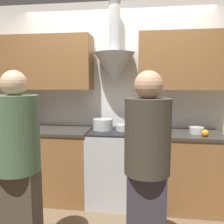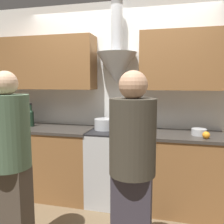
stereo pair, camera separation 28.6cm
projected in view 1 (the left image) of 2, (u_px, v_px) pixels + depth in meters
ground_plane at (109, 215)px, 2.77m from camera, size 12.00×12.00×0.00m
wall_back at (109, 88)px, 3.20m from camera, size 8.40×0.52×2.60m
counter_left at (34, 162)px, 3.20m from camera, size 1.58×0.62×0.94m
counter_right at (178, 169)px, 2.94m from camera, size 1.03×0.62×0.94m
stove_range at (113, 166)px, 3.05m from camera, size 0.61×0.60×0.94m
wine_bottle_3 at (5, 118)px, 3.19m from camera, size 0.07×0.07×0.31m
wine_bottle_4 at (11, 118)px, 3.17m from camera, size 0.08×0.08×0.31m
wine_bottle_5 at (19, 119)px, 3.16m from camera, size 0.07×0.07×0.30m
wine_bottle_6 at (26, 118)px, 3.15m from camera, size 0.07×0.07×0.32m
stock_pot at (103, 124)px, 3.04m from camera, size 0.25×0.25×0.14m
mixing_bowl at (124, 127)px, 3.01m from camera, size 0.21×0.21×0.07m
orange_fruit at (205, 133)px, 2.66m from camera, size 0.08×0.08×0.08m
saucepan at (197, 130)px, 2.84m from camera, size 0.17×0.17×0.07m
person_foreground_left at (18, 165)px, 1.86m from camera, size 0.35×0.35×1.63m
person_foreground_right at (147, 168)px, 1.79m from camera, size 0.35×0.35×1.63m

